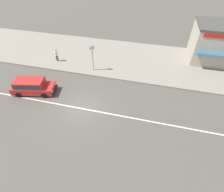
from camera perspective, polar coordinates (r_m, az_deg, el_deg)
The scene contains 7 objects.
ground_plane at distance 16.97m, azimuth -9.71°, elevation -4.09°, with size 160.00×160.00×0.00m, color #544F47.
lane_centre_stripe at distance 16.97m, azimuth -9.71°, elevation -4.09°, with size 50.40×0.14×0.01m, color silver.
kerb_strip at distance 24.72m, azimuth -0.80°, elevation 12.87°, with size 68.00×10.00×0.15m, color gray.
minivan_red_1 at distance 19.80m, azimuth -24.71°, elevation 3.05°, with size 4.61×2.59×1.56m.
street_clock at distance 20.58m, azimuth -6.49°, elevation 14.00°, with size 0.58×0.22×3.24m.
pedestrian_near_clock at distance 24.12m, azimuth -17.72°, elevation 12.85°, with size 0.34×0.34×1.63m.
shopfront_corner_warung at distance 26.36m, azimuth 30.83°, elevation 14.76°, with size 5.66×5.88×4.58m.
Camera 1 is at (5.61, -10.59, 12.02)m, focal length 28.00 mm.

